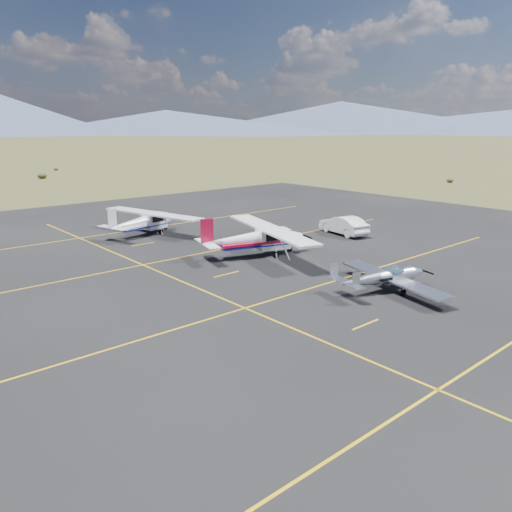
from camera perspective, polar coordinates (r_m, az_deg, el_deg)
name	(u,v)px	position (r m, az deg, el deg)	size (l,w,h in m)	color
ground	(348,293)	(29.01, 10.49, -4.21)	(1600.00, 1600.00, 0.00)	#383D1C
apron	(266,268)	(33.59, 1.18, -1.33)	(72.00, 72.00, 0.02)	black
aircraft_low_wing	(385,277)	(29.59, 14.54, -2.34)	(5.97, 8.16, 1.77)	silver
aircraft_cessna	(256,238)	(36.19, -0.05, 2.06)	(8.08, 11.92, 3.04)	white
aircraft_plain	(144,221)	(44.39, -12.71, 3.91)	(7.05, 10.83, 2.74)	silver
sedan	(344,225)	(44.31, 9.97, 3.50)	(1.71, 4.91, 1.62)	silver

